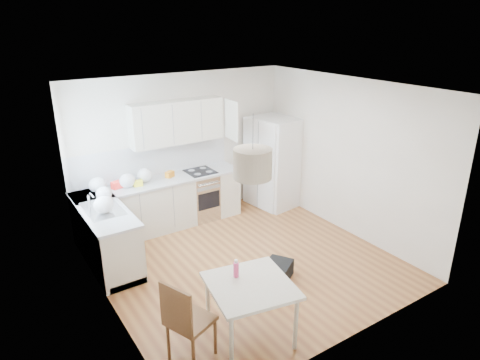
% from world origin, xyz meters
% --- Properties ---
extents(floor, '(4.20, 4.20, 0.00)m').
position_xyz_m(floor, '(0.00, 0.00, 0.00)').
color(floor, brown).
rests_on(floor, ground).
extents(ceiling, '(4.20, 4.20, 0.00)m').
position_xyz_m(ceiling, '(0.00, 0.00, 2.70)').
color(ceiling, white).
rests_on(ceiling, wall_back).
extents(wall_back, '(4.20, 0.00, 4.20)m').
position_xyz_m(wall_back, '(0.00, 2.10, 1.35)').
color(wall_back, beige).
rests_on(wall_back, floor).
extents(wall_left, '(0.00, 4.20, 4.20)m').
position_xyz_m(wall_left, '(-2.10, 0.00, 1.35)').
color(wall_left, beige).
rests_on(wall_left, floor).
extents(wall_right, '(0.00, 4.20, 4.20)m').
position_xyz_m(wall_right, '(2.10, 0.00, 1.35)').
color(wall_right, beige).
rests_on(wall_right, floor).
extents(window_glassblock, '(0.02, 1.00, 1.00)m').
position_xyz_m(window_glassblock, '(-2.09, 1.15, 1.75)').
color(window_glassblock, '#BFE0F9').
rests_on(window_glassblock, wall_left).
extents(cabinets_back, '(3.00, 0.60, 0.88)m').
position_xyz_m(cabinets_back, '(-0.60, 1.80, 0.44)').
color(cabinets_back, beige).
rests_on(cabinets_back, floor).
extents(cabinets_left, '(0.60, 1.80, 0.88)m').
position_xyz_m(cabinets_left, '(-1.80, 1.20, 0.44)').
color(cabinets_left, beige).
rests_on(cabinets_left, floor).
extents(counter_back, '(3.02, 0.64, 0.04)m').
position_xyz_m(counter_back, '(-0.60, 1.80, 0.90)').
color(counter_back, '#B2B5B8').
rests_on(counter_back, cabinets_back).
extents(counter_left, '(0.64, 1.82, 0.04)m').
position_xyz_m(counter_left, '(-1.80, 1.20, 0.90)').
color(counter_left, '#B2B5B8').
rests_on(counter_left, cabinets_left).
extents(backsplash_back, '(3.00, 0.01, 0.58)m').
position_xyz_m(backsplash_back, '(-0.60, 2.09, 1.21)').
color(backsplash_back, white).
rests_on(backsplash_back, wall_back).
extents(backsplash_left, '(0.01, 1.80, 0.58)m').
position_xyz_m(backsplash_left, '(-2.09, 1.20, 1.21)').
color(backsplash_left, white).
rests_on(backsplash_left, wall_left).
extents(upper_cabinets, '(1.70, 0.32, 0.75)m').
position_xyz_m(upper_cabinets, '(-0.15, 1.94, 1.88)').
color(upper_cabinets, beige).
rests_on(upper_cabinets, wall_back).
extents(range_oven, '(0.50, 0.61, 0.88)m').
position_xyz_m(range_oven, '(0.20, 1.80, 0.44)').
color(range_oven, silver).
rests_on(range_oven, floor).
extents(sink, '(0.50, 0.80, 0.16)m').
position_xyz_m(sink, '(-1.80, 1.15, 0.92)').
color(sink, silver).
rests_on(sink, counter_left).
extents(refrigerator, '(0.97, 1.00, 1.79)m').
position_xyz_m(refrigerator, '(1.73, 1.55, 0.90)').
color(refrigerator, white).
rests_on(refrigerator, floor).
extents(dining_table, '(1.08, 1.08, 0.73)m').
position_xyz_m(dining_table, '(-0.90, -1.42, 0.65)').
color(dining_table, beige).
rests_on(dining_table, floor).
extents(dining_chair, '(0.56, 0.56, 1.03)m').
position_xyz_m(dining_chair, '(-1.63, -1.34, 0.52)').
color(dining_chair, '#502B18').
rests_on(dining_chair, floor).
extents(drink_bottle, '(0.08, 0.08, 0.23)m').
position_xyz_m(drink_bottle, '(-0.95, -1.21, 0.85)').
color(drink_bottle, '#E33F7A').
rests_on(drink_bottle, dining_table).
extents(gym_bag, '(0.64, 0.58, 0.25)m').
position_xyz_m(gym_bag, '(0.10, -0.67, 0.12)').
color(gym_bag, black).
rests_on(gym_bag, floor).
extents(pendant_lamp, '(0.40, 0.40, 0.31)m').
position_xyz_m(pendant_lamp, '(-0.88, -1.42, 2.18)').
color(pendant_lamp, '#BAA98F').
rests_on(pendant_lamp, ceiling).
extents(grocery_bag_a, '(0.28, 0.24, 0.25)m').
position_xyz_m(grocery_bag_a, '(-1.66, 1.85, 1.05)').
color(grocery_bag_a, white).
rests_on(grocery_bag_a, counter_back).
extents(grocery_bag_b, '(0.27, 0.23, 0.24)m').
position_xyz_m(grocery_bag_b, '(-1.19, 1.78, 1.04)').
color(grocery_bag_b, white).
rests_on(grocery_bag_b, counter_back).
extents(grocery_bag_c, '(0.27, 0.23, 0.24)m').
position_xyz_m(grocery_bag_c, '(-0.85, 1.87, 1.04)').
color(grocery_bag_c, white).
rests_on(grocery_bag_c, counter_back).
extents(grocery_bag_d, '(0.25, 0.21, 0.22)m').
position_xyz_m(grocery_bag_d, '(-1.68, 1.46, 1.03)').
color(grocery_bag_d, white).
rests_on(grocery_bag_d, counter_back).
extents(grocery_bag_e, '(0.29, 0.25, 0.26)m').
position_xyz_m(grocery_bag_e, '(-1.82, 0.99, 1.05)').
color(grocery_bag_e, white).
rests_on(grocery_bag_e, counter_left).
extents(snack_orange, '(0.18, 0.15, 0.11)m').
position_xyz_m(snack_orange, '(-0.39, 1.85, 0.97)').
color(snack_orange, orange).
rests_on(snack_orange, counter_back).
extents(snack_yellow, '(0.16, 0.12, 0.10)m').
position_xyz_m(snack_yellow, '(-1.02, 1.74, 0.97)').
color(snack_yellow, yellow).
rests_on(snack_yellow, counter_back).
extents(snack_red, '(0.20, 0.16, 0.12)m').
position_xyz_m(snack_red, '(-1.35, 1.84, 0.98)').
color(snack_red, red).
rests_on(snack_red, counter_back).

